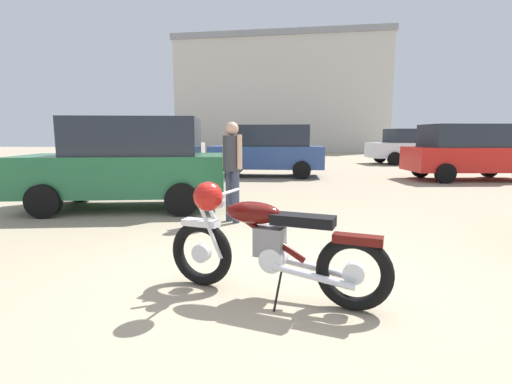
{
  "coord_description": "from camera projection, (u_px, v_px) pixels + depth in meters",
  "views": [
    {
      "loc": [
        0.01,
        -3.58,
        1.45
      ],
      "look_at": [
        -0.32,
        1.06,
        0.74
      ],
      "focal_mm": 26.48,
      "sensor_mm": 36.0,
      "label": 1
    }
  ],
  "objects": [
    {
      "name": "silver_sedan_mid",
      "position": [
        468.0,
        152.0,
        12.08
      ],
      "size": [
        4.04,
        2.11,
        1.78
      ],
      "rotation": [
        0.0,
        0.0,
        0.1
      ],
      "color": "black",
      "rests_on": "ground_plane"
    },
    {
      "name": "dark_sedan_left",
      "position": [
        419.0,
        145.0,
        18.87
      ],
      "size": [
        4.9,
        2.45,
        1.74
      ],
      "rotation": [
        0.0,
        0.0,
        3.28
      ],
      "color": "black",
      "rests_on": "ground_plane"
    },
    {
      "name": "ground_plane",
      "position": [
        280.0,
        282.0,
        3.75
      ],
      "size": [
        80.0,
        80.0,
        0.0
      ],
      "primitive_type": "plane",
      "color": "gray"
    },
    {
      "name": "pale_sedan_back",
      "position": [
        129.0,
        162.0,
        7.41
      ],
      "size": [
        4.09,
        2.24,
        1.78
      ],
      "rotation": [
        0.0,
        0.0,
        3.28
      ],
      "color": "black",
      "rests_on": "ground_plane"
    },
    {
      "name": "bystander",
      "position": [
        232.0,
        161.0,
        6.2
      ],
      "size": [
        0.36,
        0.34,
        1.66
      ],
      "rotation": [
        0.0,
        0.0,
        3.96
      ],
      "color": "#383D51",
      "rests_on": "ground_plane"
    },
    {
      "name": "vintage_motorcycle",
      "position": [
        265.0,
        244.0,
        3.35
      ],
      "size": [
        2.01,
        0.81,
        1.07
      ],
      "rotation": [
        0.0,
        0.0,
        2.83
      ],
      "color": "black",
      "rests_on": "ground_plane"
    },
    {
      "name": "white_estate_far",
      "position": [
        269.0,
        150.0,
        13.18
      ],
      "size": [
        3.92,
        1.87,
        1.78
      ],
      "rotation": [
        0.0,
        0.0,
        3.13
      ],
      "color": "black",
      "rests_on": "ground_plane"
    },
    {
      "name": "industrial_building",
      "position": [
        285.0,
        99.0,
        37.61
      ],
      "size": [
        19.74,
        14.58,
        10.0
      ],
      "rotation": [
        0.0,
        0.0,
        -0.09
      ],
      "color": "beige",
      "rests_on": "ground_plane"
    },
    {
      "name": "red_hatchback_near",
      "position": [
        161.0,
        145.0,
        18.86
      ],
      "size": [
        3.96,
        1.94,
        1.78
      ],
      "rotation": [
        0.0,
        0.0,
        -0.04
      ],
      "color": "black",
      "rests_on": "ground_plane"
    }
  ]
}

